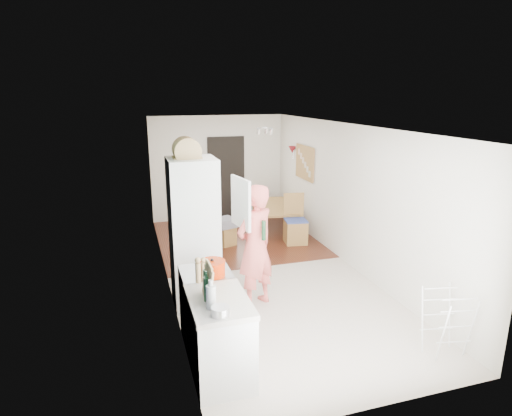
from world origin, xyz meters
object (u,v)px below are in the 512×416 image
person (255,236)px  stool (226,236)px  drying_rack (446,323)px  dining_chair (296,220)px  dining_table (275,219)px

person → stool: size_ratio=5.31×
person → drying_rack: bearing=105.7°
person → dining_chair: (1.56, 2.29, -0.55)m
person → drying_rack: (1.78, -1.83, -0.66)m
dining_chair → person: bearing=-115.8°
dining_table → drying_rack: bearing=-165.3°
dining_table → dining_chair: (0.09, -0.99, 0.27)m
dining_table → stool: (-1.29, -0.70, -0.04)m
stool → drying_rack: drying_rack is taller
person → dining_table: (1.47, 3.28, -0.82)m
dining_chair → drying_rack: dining_chair is taller
person → drying_rack: 2.64m
person → dining_chair: 2.82m
dining_chair → stool: 1.45m
dining_chair → drying_rack: (0.22, -4.12, -0.11)m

